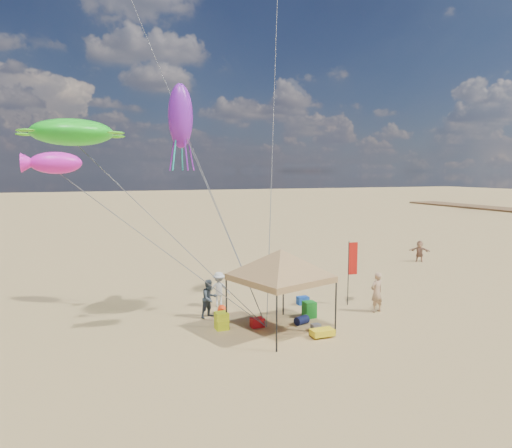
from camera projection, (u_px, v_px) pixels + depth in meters
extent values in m
plane|color=tan|center=(283.00, 331.00, 18.86)|extent=(280.00, 280.00, 0.00)
cylinder|color=black|center=(226.00, 304.00, 18.93)|extent=(0.06, 0.06, 2.05)
cylinder|color=black|center=(283.00, 292.00, 20.84)|extent=(0.06, 0.06, 2.05)
cylinder|color=black|center=(277.00, 324.00, 16.54)|extent=(0.06, 0.06, 2.05)
cylinder|color=black|center=(336.00, 308.00, 18.45)|extent=(0.06, 0.06, 2.05)
cube|color=#9E7647|center=(281.00, 278.00, 18.56)|extent=(3.98, 3.98, 0.25)
pyramid|color=#9E7647|center=(281.00, 249.00, 18.43)|extent=(5.94, 5.94, 1.03)
cylinder|color=black|center=(348.00, 273.00, 22.32)|extent=(0.04, 0.04, 3.08)
cube|color=red|center=(353.00, 258.00, 22.30)|extent=(0.45, 0.07, 1.54)
cube|color=red|center=(257.00, 323.00, 19.28)|extent=(0.54, 0.38, 0.38)
cube|color=#13409D|center=(303.00, 300.00, 22.57)|extent=(0.54, 0.38, 0.38)
cylinder|color=#0E143D|center=(302.00, 320.00, 19.62)|extent=(0.69, 0.54, 0.36)
cylinder|color=#F7370D|center=(221.00, 311.00, 20.97)|extent=(0.54, 0.69, 0.36)
cube|color=#167D20|center=(309.00, 309.00, 20.55)|extent=(0.50, 0.50, 0.70)
cube|color=#DFF71B|center=(222.00, 321.00, 19.00)|extent=(0.50, 0.50, 0.70)
cube|color=slate|center=(316.00, 327.00, 18.83)|extent=(0.34, 0.30, 0.28)
cube|color=yellow|center=(322.00, 332.00, 18.09)|extent=(0.90, 0.50, 0.24)
imported|color=tan|center=(377.00, 292.00, 21.27)|extent=(0.73, 0.54, 1.83)
imported|color=#323C44|center=(209.00, 299.00, 20.50)|extent=(1.01, 0.92, 1.68)
imported|color=silver|center=(219.00, 289.00, 22.18)|extent=(1.21, 0.93, 1.65)
imported|color=tan|center=(420.00, 251.00, 33.13)|extent=(1.37, 1.23, 1.52)
ellipsoid|color=#1FE121|center=(72.00, 132.00, 17.78)|extent=(3.39, 2.88, 1.01)
ellipsoid|color=#F91ECB|center=(56.00, 163.00, 15.97)|extent=(1.84, 1.23, 0.75)
ellipsoid|color=purple|center=(180.00, 116.00, 20.73)|extent=(1.14, 1.14, 2.83)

